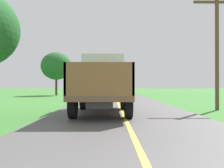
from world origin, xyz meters
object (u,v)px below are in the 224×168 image
at_px(banana_truck_far, 110,84).
at_px(roadside_tree_mid_right, 56,66).
at_px(utility_pole_roadside, 217,46).
at_px(banana_truck_near, 103,82).

relative_size(banana_truck_far, roadside_tree_mid_right, 1.03).
bearing_deg(utility_pole_roadside, banana_truck_far, 113.95).
distance_m(banana_truck_far, roadside_tree_mid_right, 9.16).
xyz_separation_m(banana_truck_near, roadside_tree_mid_right, (-6.69, 19.58, 2.38)).
distance_m(banana_truck_near, roadside_tree_mid_right, 20.82).
bearing_deg(roadside_tree_mid_right, banana_truck_near, -71.14).
height_order(banana_truck_far, utility_pole_roadside, utility_pole_roadside).
distance_m(banana_truck_near, utility_pole_roadside, 6.50).
relative_size(banana_truck_far, utility_pole_roadside, 0.94).
bearing_deg(utility_pole_roadside, roadside_tree_mid_right, 124.76).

